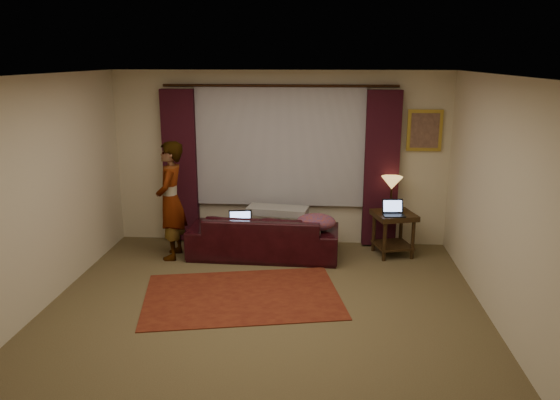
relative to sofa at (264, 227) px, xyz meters
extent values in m
cube|color=brown|center=(0.18, -1.82, -0.43)|extent=(5.00, 5.00, 0.01)
cube|color=silver|center=(0.18, -1.82, 2.17)|extent=(5.00, 5.00, 0.02)
cube|color=beige|center=(0.18, 0.68, 0.87)|extent=(5.00, 0.02, 2.60)
cube|color=beige|center=(0.18, -4.32, 0.87)|extent=(5.00, 0.02, 2.60)
cube|color=beige|center=(-2.32, -1.82, 0.87)|extent=(0.02, 5.00, 2.60)
cube|color=beige|center=(2.68, -1.82, 0.87)|extent=(0.02, 5.00, 2.60)
cube|color=#A7A6AF|center=(0.18, 0.62, 1.07)|extent=(2.50, 0.05, 1.80)
cube|color=black|center=(-1.32, 0.57, 0.75)|extent=(0.50, 0.14, 2.30)
cube|color=black|center=(1.68, 0.57, 0.75)|extent=(0.50, 0.14, 2.30)
cylinder|color=black|center=(0.18, 0.57, 1.95)|extent=(0.04, 0.04, 3.40)
cube|color=#B09233|center=(2.28, 0.65, 1.32)|extent=(0.50, 0.04, 0.60)
imported|color=black|center=(0.00, 0.00, 0.00)|extent=(2.15, 0.98, 0.85)
cube|color=gray|center=(0.19, 0.18, 0.44)|extent=(0.91, 0.48, 0.10)
ellipsoid|color=brown|center=(0.74, -0.10, 0.12)|extent=(0.66, 0.57, 0.23)
cube|color=maroon|center=(-0.11, -1.40, -0.42)|extent=(2.57, 1.97, 0.01)
cube|color=black|center=(1.85, 0.18, -0.11)|extent=(0.67, 0.67, 0.63)
imported|color=gray|center=(-1.29, -0.15, 0.41)|extent=(0.50, 0.50, 1.67)
camera|label=1|loc=(0.81, -7.37, 2.35)|focal=35.00mm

